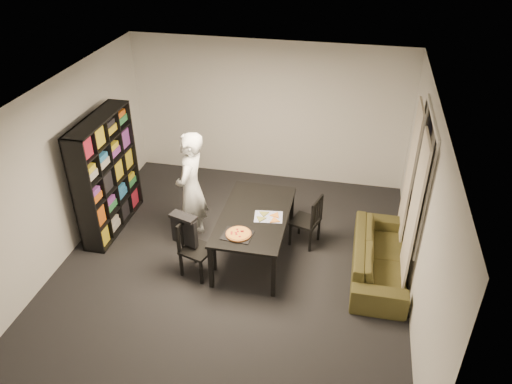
% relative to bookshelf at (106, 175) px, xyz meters
% --- Properties ---
extents(room, '(5.01, 5.51, 2.61)m').
position_rel_bookshelf_xyz_m(room, '(2.16, -0.60, 0.35)').
color(room, black).
rests_on(room, ground).
extents(window_pane, '(0.02, 1.40, 1.60)m').
position_rel_bookshelf_xyz_m(window_pane, '(4.64, -0.00, 0.55)').
color(window_pane, black).
rests_on(window_pane, room).
extents(window_frame, '(0.03, 1.52, 1.72)m').
position_rel_bookshelf_xyz_m(window_frame, '(4.64, -0.00, 0.55)').
color(window_frame, white).
rests_on(window_frame, room).
extents(curtain_left, '(0.03, 0.70, 2.25)m').
position_rel_bookshelf_xyz_m(curtain_left, '(4.56, -0.52, 0.20)').
color(curtain_left, beige).
rests_on(curtain_left, room).
extents(curtain_right, '(0.03, 0.70, 2.25)m').
position_rel_bookshelf_xyz_m(curtain_right, '(4.56, 0.52, 0.20)').
color(curtain_right, beige).
rests_on(curtain_right, room).
extents(bookshelf, '(0.35, 1.50, 1.90)m').
position_rel_bookshelf_xyz_m(bookshelf, '(0.00, 0.00, 0.00)').
color(bookshelf, black).
rests_on(bookshelf, room).
extents(dining_table, '(0.97, 1.75, 0.73)m').
position_rel_bookshelf_xyz_m(dining_table, '(2.42, -0.27, -0.29)').
color(dining_table, black).
rests_on(dining_table, room).
extents(chair_left, '(0.50, 0.50, 0.87)m').
position_rel_bookshelf_xyz_m(chair_left, '(1.63, -0.83, -0.46)').
color(chair_left, black).
rests_on(chair_left, room).
extents(chair_right, '(0.49, 0.49, 0.84)m').
position_rel_bookshelf_xyz_m(chair_right, '(3.19, 0.16, -0.47)').
color(chair_right, black).
rests_on(chair_right, room).
extents(draped_jacket, '(0.41, 0.28, 0.48)m').
position_rel_bookshelf_xyz_m(draped_jacket, '(1.52, -0.79, -0.24)').
color(draped_jacket, black).
rests_on(draped_jacket, chair_left).
extents(person, '(0.44, 0.67, 1.83)m').
position_rel_bookshelf_xyz_m(person, '(1.40, -0.07, -0.03)').
color(person, white).
rests_on(person, room).
extents(baking_tray, '(0.42, 0.35, 0.01)m').
position_rel_bookshelf_xyz_m(baking_tray, '(2.29, -0.81, -0.22)').
color(baking_tray, black).
rests_on(baking_tray, dining_table).
extents(pepperoni_pizza, '(0.35, 0.35, 0.03)m').
position_rel_bookshelf_xyz_m(pepperoni_pizza, '(2.31, -0.81, -0.20)').
color(pepperoni_pizza, brown).
rests_on(pepperoni_pizza, dining_table).
extents(kitchen_towel, '(0.44, 0.35, 0.01)m').
position_rel_bookshelf_xyz_m(kitchen_towel, '(2.63, -0.30, -0.22)').
color(kitchen_towel, silver).
rests_on(kitchen_towel, dining_table).
extents(pizza_slices, '(0.45, 0.41, 0.01)m').
position_rel_bookshelf_xyz_m(pizza_slices, '(2.63, -0.31, -0.21)').
color(pizza_slices, '#C2793C').
rests_on(pizza_slices, dining_table).
extents(sofa, '(0.74, 1.89, 0.55)m').
position_rel_bookshelf_xyz_m(sofa, '(4.25, -0.30, -0.67)').
color(sofa, '#3A3717').
rests_on(sofa, room).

